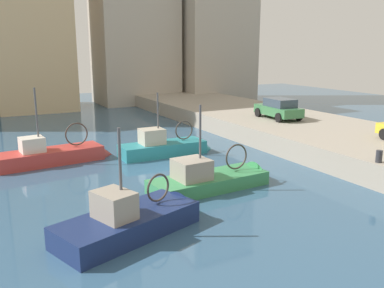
# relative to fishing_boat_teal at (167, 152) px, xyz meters

# --- Properties ---
(water_surface) EXTENTS (80.00, 80.00, 0.00)m
(water_surface) POSITION_rel_fishing_boat_teal_xyz_m (-1.55, -3.89, -0.13)
(water_surface) COLOR #335675
(water_surface) RESTS_ON ground
(quay_wall) EXTENTS (9.00, 56.00, 1.20)m
(quay_wall) POSITION_rel_fishing_boat_teal_xyz_m (9.95, -3.89, 0.47)
(quay_wall) COLOR #9E9384
(quay_wall) RESTS_ON ground
(fishing_boat_teal) EXTENTS (5.84, 1.96, 4.45)m
(fishing_boat_teal) POSITION_rel_fishing_boat_teal_xyz_m (0.00, 0.00, 0.00)
(fishing_boat_teal) COLOR teal
(fishing_boat_teal) RESTS_ON ground
(fishing_boat_red) EXTENTS (6.63, 2.36, 4.93)m
(fishing_boat_red) POSITION_rel_fishing_boat_teal_xyz_m (-6.20, 1.21, -0.03)
(fishing_boat_red) COLOR #BC3833
(fishing_boat_red) RESTS_ON ground
(fishing_boat_navy) EXTENTS (6.05, 3.67, 4.61)m
(fishing_boat_navy) POSITION_rel_fishing_boat_teal_xyz_m (-5.30, -9.16, -0.02)
(fishing_boat_navy) COLOR navy
(fishing_boat_navy) RESTS_ON ground
(fishing_boat_green) EXTENTS (6.35, 2.28, 4.67)m
(fishing_boat_green) POSITION_rel_fishing_boat_teal_xyz_m (-0.53, -6.43, 0.00)
(fishing_boat_green) COLOR #388951
(fishing_boat_green) RESTS_ON ground
(parked_car_green) EXTENTS (2.11, 3.93, 1.46)m
(parked_car_green) POSITION_rel_fishing_boat_teal_xyz_m (9.34, 1.39, 1.81)
(parked_car_green) COLOR #387547
(parked_car_green) RESTS_ON quay_wall
(mooring_bollard_mid) EXTENTS (0.28, 0.28, 0.55)m
(mooring_bollard_mid) POSITION_rel_fishing_boat_teal_xyz_m (5.80, -9.89, 1.34)
(mooring_bollard_mid) COLOR #2D2D33
(mooring_bollard_mid) RESTS_ON quay_wall
(waterfront_building_east_mid) EXTENTS (8.97, 6.67, 17.32)m
(waterfront_building_east_mid) POSITION_rel_fishing_boat_teal_xyz_m (6.73, 23.51, 8.55)
(waterfront_building_east_mid) COLOR #B2A899
(waterfront_building_east_mid) RESTS_ON ground
(waterfront_building_east) EXTENTS (8.75, 6.52, 20.00)m
(waterfront_building_east) POSITION_rel_fishing_boat_teal_xyz_m (15.77, 21.41, 9.89)
(waterfront_building_east) COLOR #B2A899
(waterfront_building_east) RESTS_ON ground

